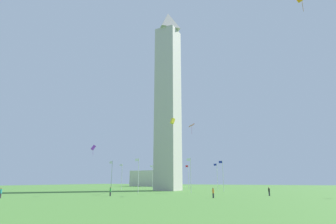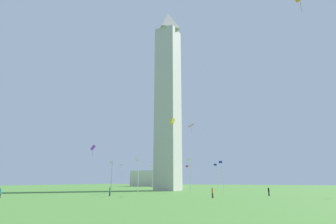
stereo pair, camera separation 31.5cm
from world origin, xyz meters
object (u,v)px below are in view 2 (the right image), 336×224
(flagpole_ne, at_px, (111,174))
(person_green_shirt, at_px, (110,192))
(flagpole_n, at_px, (122,175))
(flagpole_s, at_px, (223,174))
(flagpole_sw, at_px, (217,175))
(distant_building, at_px, (156,178))
(flagpole_nw, at_px, (153,176))
(person_teal_shirt, at_px, (0,193))
(obelisk_monument, at_px, (168,94))
(kite_purple_box, at_px, (93,148))
(flagpole_e, at_px, (138,174))
(person_black_shirt, at_px, (269,191))
(person_orange_shirt, at_px, (212,193))
(kite_yellow_box, at_px, (172,121))
(flagpole_w, at_px, (188,176))
(kite_pink_diamond, at_px, (191,126))
(flagpole_se, at_px, (190,174))

(flagpole_ne, relative_size, person_green_shirt, 4.88)
(flagpole_n, height_order, flagpole_s, same)
(flagpole_sw, bearing_deg, distant_building, -42.35)
(flagpole_nw, distance_m, person_green_shirt, 46.63)
(person_teal_shirt, distance_m, distant_building, 102.08)
(obelisk_monument, height_order, flagpole_ne, obelisk_monument)
(flagpole_nw, bearing_deg, flagpole_s, 157.50)
(flagpole_nw, height_order, kite_purple_box, kite_purple_box)
(flagpole_sw, bearing_deg, flagpole_s, 112.50)
(flagpole_e, relative_size, kite_purple_box, 3.78)
(person_black_shirt, bearing_deg, flagpole_n, 31.27)
(flagpole_n, height_order, person_orange_shirt, flagpole_n)
(obelisk_monument, height_order, flagpole_n, obelisk_monument)
(kite_yellow_box, bearing_deg, person_black_shirt, 178.59)
(flagpole_w, distance_m, person_orange_shirt, 51.33)
(flagpole_n, relative_size, kite_yellow_box, 3.02)
(flagpole_e, bearing_deg, kite_pink_diamond, 165.26)
(person_black_shirt, bearing_deg, kite_yellow_box, 49.43)
(person_orange_shirt, xyz_separation_m, distant_building, (56.18, -82.46, 3.21))
(flagpole_se, xyz_separation_m, distant_building, (45.68, -66.04, -0.60))
(flagpole_e, distance_m, flagpole_s, 24.41)
(flagpole_n, distance_m, person_green_shirt, 37.76)
(flagpole_s, height_order, flagpole_w, same)
(flagpole_se, relative_size, kite_purple_box, 3.78)
(person_teal_shirt, height_order, kite_pink_diamond, kite_pink_diamond)
(flagpole_ne, xyz_separation_m, flagpole_w, (-12.20, -29.46, 0.00))
(kite_purple_box, bearing_deg, flagpole_nw, -77.81)
(kite_pink_diamond, bearing_deg, person_orange_shirt, 132.24)
(person_black_shirt, relative_size, kite_pink_diamond, 0.73)
(person_teal_shirt, distance_m, kite_pink_diamond, 38.36)
(person_teal_shirt, bearing_deg, person_orange_shirt, -61.74)
(person_black_shirt, bearing_deg, person_orange_shirt, 105.30)
(obelisk_monument, relative_size, distant_building, 2.41)
(person_green_shirt, bearing_deg, flagpole_ne, 41.55)
(flagpole_n, relative_size, person_black_shirt, 5.01)
(flagpole_n, height_order, flagpole_w, same)
(kite_yellow_box, bearing_deg, flagpole_ne, -11.54)
(flagpole_w, height_order, person_black_shirt, flagpole_w)
(flagpole_nw, relative_size, person_green_shirt, 4.88)
(flagpole_ne, bearing_deg, flagpole_sw, -135.00)
(person_teal_shirt, bearing_deg, flagpole_ne, 4.52)
(flagpole_s, bearing_deg, flagpole_sw, -67.50)
(distant_building, bearing_deg, flagpole_sw, 137.65)
(flagpole_n, bearing_deg, obelisk_monument, 180.00)
(flagpole_ne, height_order, kite_pink_diamond, kite_pink_diamond)
(kite_yellow_box, bearing_deg, kite_purple_box, 50.56)
(person_teal_shirt, xyz_separation_m, distant_building, (23.26, -99.34, 3.20))
(kite_pink_diamond, relative_size, kite_yellow_box, 0.82)
(obelisk_monument, relative_size, flagpole_n, 7.21)
(obelisk_monument, distance_m, kite_yellow_box, 23.24)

